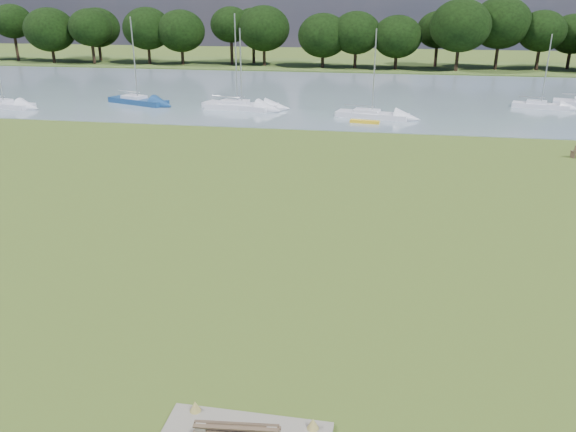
% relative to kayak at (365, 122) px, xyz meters
% --- Properties ---
extents(ground, '(220.00, 220.00, 0.00)m').
position_rel_kayak_xyz_m(ground, '(-1.02, -25.53, -0.18)').
color(ground, olive).
extents(river, '(220.00, 40.00, 0.10)m').
position_rel_kayak_xyz_m(river, '(-1.02, 16.47, -0.18)').
color(river, slate).
rests_on(river, ground).
extents(far_bank, '(220.00, 20.00, 0.40)m').
position_rel_kayak_xyz_m(far_bank, '(-1.02, 46.47, -0.18)').
color(far_bank, '#4C6626').
rests_on(far_bank, ground).
extents(kayak, '(2.64, 0.97, 0.26)m').
position_rel_kayak_xyz_m(kayak, '(0.00, 0.00, 0.00)').
color(kayak, yellow).
rests_on(kayak, river).
extents(tree_line, '(158.50, 8.35, 10.11)m').
position_rel_kayak_xyz_m(tree_line, '(7.32, 42.47, 5.83)').
color(tree_line, black).
rests_on(tree_line, far_bank).
extents(sailboat_1, '(7.23, 2.33, 7.65)m').
position_rel_kayak_xyz_m(sailboat_1, '(-12.42, 4.74, 0.36)').
color(sailboat_1, silver).
rests_on(sailboat_1, river).
extents(sailboat_3, '(6.83, 3.19, 7.80)m').
position_rel_kayak_xyz_m(sailboat_3, '(0.45, 2.60, 0.29)').
color(sailboat_3, silver).
rests_on(sailboat_3, river).
extents(sailboat_4, '(7.12, 4.31, 8.59)m').
position_rel_kayak_xyz_m(sailboat_4, '(-23.82, 5.83, 0.36)').
color(sailboat_4, navy).
rests_on(sailboat_4, river).
extents(sailboat_5, '(7.51, 4.04, 8.96)m').
position_rel_kayak_xyz_m(sailboat_5, '(-12.93, 4.94, 0.32)').
color(sailboat_5, silver).
rests_on(sailboat_5, river).
extents(sailboat_6, '(6.88, 3.18, 8.88)m').
position_rel_kayak_xyz_m(sailboat_6, '(-36.32, 1.57, 0.33)').
color(sailboat_6, silver).
rests_on(sailboat_6, river).
extents(sailboat_7, '(5.53, 2.88, 7.07)m').
position_rel_kayak_xyz_m(sailboat_7, '(16.90, 10.46, 0.31)').
color(sailboat_7, silver).
rests_on(sailboat_7, river).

